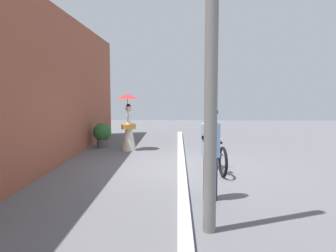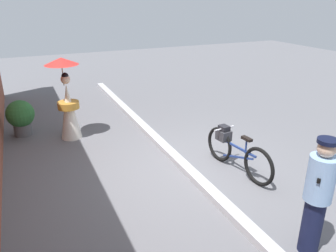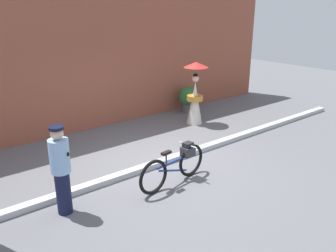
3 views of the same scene
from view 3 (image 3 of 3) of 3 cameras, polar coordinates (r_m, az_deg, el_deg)
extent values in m
plane|color=slate|center=(8.10, -0.73, -6.26)|extent=(30.00, 30.00, 0.00)
cube|color=brown|center=(10.35, -12.71, 11.09)|extent=(14.00, 0.40, 4.19)
cube|color=#B2B2B7|center=(8.07, -0.73, -5.87)|extent=(14.00, 0.20, 0.12)
torus|color=black|center=(7.44, 3.82, -5.67)|extent=(0.72, 0.15, 0.71)
torus|color=black|center=(6.74, -2.43, -8.43)|extent=(0.72, 0.15, 0.71)
cube|color=navy|center=(7.02, 0.86, -5.93)|extent=(0.91, 0.14, 0.04)
cube|color=navy|center=(7.10, 0.86, -7.35)|extent=(0.80, 0.12, 0.29)
cylinder|color=navy|center=(6.84, -0.29, -5.57)|extent=(0.03, 0.03, 0.29)
cube|color=black|center=(6.78, -0.29, -4.45)|extent=(0.23, 0.11, 0.05)
cylinder|color=silver|center=(7.21, 3.31, -3.14)|extent=(0.08, 0.48, 0.03)
cube|color=#333338|center=(7.27, 3.29, -4.20)|extent=(0.28, 0.25, 0.20)
cube|color=black|center=(7.22, 3.30, -3.25)|extent=(0.22, 0.18, 0.14)
cylinder|color=#141938|center=(6.42, -16.87, -10.45)|extent=(0.26, 0.26, 0.80)
cylinder|color=#8CB2E0|center=(6.11, -17.50, -4.76)|extent=(0.34, 0.34, 0.60)
sphere|color=#D8B293|center=(5.96, -17.88, -1.19)|extent=(0.22, 0.22, 0.22)
cylinder|color=black|center=(5.93, -17.98, -0.31)|extent=(0.25, 0.25, 0.05)
cube|color=black|center=(6.09, -17.55, -4.24)|extent=(0.24, 0.34, 0.06)
cone|color=silver|center=(10.68, 4.44, 3.83)|extent=(0.48, 0.48, 1.31)
cylinder|color=#C1842D|center=(10.64, 4.47, 4.65)|extent=(0.49, 0.49, 0.16)
sphere|color=beige|center=(10.50, 4.55, 7.84)|extent=(0.21, 0.21, 0.21)
sphere|color=black|center=(10.49, 4.56, 8.24)|extent=(0.16, 0.16, 0.16)
cylinder|color=olive|center=(10.53, 4.61, 8.59)|extent=(0.02, 0.02, 0.55)
cone|color=red|center=(10.49, 4.65, 10.06)|extent=(0.75, 0.75, 0.16)
cylinder|color=#59595B|center=(11.98, 3.28, 3.02)|extent=(0.40, 0.40, 0.28)
sphere|color=#2D6B33|center=(11.88, 3.31, 4.89)|extent=(0.65, 0.65, 0.65)
sphere|color=#2D6B33|center=(11.93, 4.21, 4.53)|extent=(0.36, 0.36, 0.36)
camera|label=1|loc=(7.33, -69.73, -5.96)|focal=35.45mm
camera|label=2|loc=(8.48, -43.28, 12.12)|focal=35.39mm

